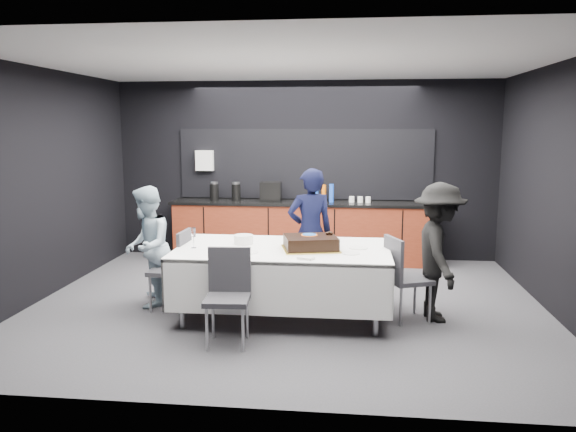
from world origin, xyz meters
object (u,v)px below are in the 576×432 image
(person_center, at_px, (310,232))
(person_right, at_px, (439,252))
(party_table, at_px, (283,260))
(person_left, at_px, (147,246))
(plate_stack, at_px, (243,239))
(cake_assembly, at_px, (311,243))
(chair_left, at_px, (176,264))
(chair_near, at_px, (228,289))
(champagne_flute, at_px, (193,234))
(chair_right, at_px, (402,273))

(person_center, relative_size, person_right, 1.06)
(party_table, xyz_separation_m, person_left, (-1.63, 0.22, 0.06))
(person_center, xyz_separation_m, person_right, (1.45, -0.78, -0.04))
(plate_stack, distance_m, person_center, 1.00)
(party_table, bearing_deg, plate_stack, 162.15)
(cake_assembly, height_order, chair_left, cake_assembly)
(person_left, xyz_separation_m, person_right, (3.32, -0.14, 0.05))
(chair_near, bearing_deg, plate_stack, 91.73)
(plate_stack, bearing_deg, person_right, -1.94)
(plate_stack, distance_m, chair_left, 0.84)
(chair_left, distance_m, person_left, 0.43)
(champagne_flute, bearing_deg, chair_near, -52.11)
(chair_left, bearing_deg, person_center, 27.12)
(cake_assembly, relative_size, chair_near, 0.74)
(champagne_flute, height_order, chair_right, champagne_flute)
(plate_stack, height_order, chair_left, chair_left)
(person_center, xyz_separation_m, person_left, (-1.87, -0.64, -0.09))
(party_table, bearing_deg, chair_left, 175.53)
(party_table, bearing_deg, person_right, 2.65)
(champagne_flute, height_order, person_left, person_left)
(party_table, xyz_separation_m, chair_right, (1.30, -0.00, -0.11))
(party_table, bearing_deg, chair_near, -118.59)
(chair_near, xyz_separation_m, person_left, (-1.19, 1.02, 0.17))
(person_center, height_order, person_left, person_center)
(person_right, bearing_deg, champagne_flute, 91.34)
(chair_near, bearing_deg, cake_assembly, 44.77)
(cake_assembly, distance_m, person_left, 1.97)
(chair_right, bearing_deg, person_right, 12.00)
(party_table, relative_size, champagne_flute, 10.36)
(champagne_flute, xyz_separation_m, person_left, (-0.66, 0.35, -0.23))
(person_right, bearing_deg, person_left, 84.49)
(champagne_flute, xyz_separation_m, person_center, (1.21, 0.99, -0.14))
(chair_left, height_order, person_center, person_center)
(chair_right, distance_m, person_left, 2.94)
(chair_near, height_order, person_right, person_right)
(party_table, bearing_deg, champagne_flute, -172.47)
(chair_near, bearing_deg, chair_right, 24.81)
(person_right, bearing_deg, cake_assembly, 92.80)
(person_center, distance_m, person_left, 1.98)
(chair_right, bearing_deg, person_center, 140.78)
(chair_left, distance_m, chair_near, 1.22)
(party_table, height_order, cake_assembly, cake_assembly)
(champagne_flute, xyz_separation_m, chair_left, (-0.28, 0.23, -0.40))
(person_left, bearing_deg, chair_near, 37.01)
(chair_near, distance_m, person_center, 1.82)
(cake_assembly, distance_m, plate_stack, 0.81)
(plate_stack, bearing_deg, cake_assembly, -15.44)
(chair_near, height_order, person_center, person_center)
(cake_assembly, xyz_separation_m, champagne_flute, (-1.28, -0.06, 0.09))
(plate_stack, distance_m, chair_right, 1.80)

